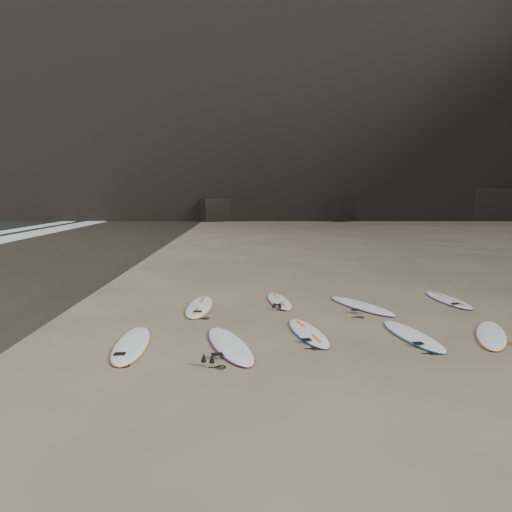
{
  "coord_description": "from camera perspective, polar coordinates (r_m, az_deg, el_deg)",
  "views": [
    {
      "loc": [
        -2.17,
        -10.79,
        3.15
      ],
      "look_at": [
        -1.92,
        2.13,
        1.5
      ],
      "focal_mm": 35.0,
      "sensor_mm": 36.0,
      "label": 1
    }
  ],
  "objects": [
    {
      "name": "surfboard_0",
      "position": [
        10.75,
        -14.05,
        -9.72
      ],
      "size": [
        0.81,
        2.72,
        0.1
      ],
      "primitive_type": "ellipsoid",
      "rotation": [
        0.0,
        0.0,
        0.06
      ],
      "color": "white",
      "rests_on": "ground"
    },
    {
      "name": "surfboard_8",
      "position": [
        15.65,
        21.06,
        -4.66
      ],
      "size": [
        0.85,
        2.55,
        0.09
      ],
      "primitive_type": "ellipsoid",
      "rotation": [
        0.0,
        0.0,
        0.1
      ],
      "color": "white",
      "rests_on": "ground"
    },
    {
      "name": "surfboard_6",
      "position": [
        14.47,
        2.67,
        -5.13
      ],
      "size": [
        0.83,
        2.35,
        0.08
      ],
      "primitive_type": "ellipsoid",
      "rotation": [
        0.0,
        0.0,
        0.12
      ],
      "color": "white",
      "rests_on": "ground"
    },
    {
      "name": "surfboard_5",
      "position": [
        13.83,
        -6.5,
        -5.73
      ],
      "size": [
        0.73,
        2.7,
        0.1
      ],
      "primitive_type": "ellipsoid",
      "rotation": [
        0.0,
        0.0,
        -0.03
      ],
      "color": "white",
      "rests_on": "ground"
    },
    {
      "name": "surfboard_7",
      "position": [
        14.15,
        11.94,
        -5.55
      ],
      "size": [
        1.72,
        2.7,
        0.1
      ],
      "primitive_type": "ellipsoid",
      "rotation": [
        0.0,
        0.0,
        0.44
      ],
      "color": "white",
      "rests_on": "ground"
    },
    {
      "name": "surfboard_4",
      "position": [
        12.26,
        25.28,
        -8.11
      ],
      "size": [
        1.54,
        2.5,
        0.09
      ],
      "primitive_type": "ellipsoid",
      "rotation": [
        0.0,
        0.0,
        -0.42
      ],
      "color": "white",
      "rests_on": "ground"
    },
    {
      "name": "ground",
      "position": [
        11.45,
        9.96,
        -8.81
      ],
      "size": [
        240.0,
        240.0,
        0.0
      ],
      "primitive_type": "plane",
      "color": "#897559",
      "rests_on": "ground"
    },
    {
      "name": "headland",
      "position": [
        67.41,
        23.44,
        22.07
      ],
      "size": [
        170.0,
        101.0,
        63.47
      ],
      "color": "black",
      "rests_on": "ground"
    },
    {
      "name": "surfboard_1",
      "position": [
        10.4,
        -3.04,
        -10.07
      ],
      "size": [
        1.38,
        2.81,
        0.1
      ],
      "primitive_type": "ellipsoid",
      "rotation": [
        0.0,
        0.0,
        0.28
      ],
      "color": "white",
      "rests_on": "ground"
    },
    {
      "name": "surfboard_2",
      "position": [
        11.34,
        5.97,
        -8.67
      ],
      "size": [
        0.99,
        2.46,
        0.09
      ],
      "primitive_type": "ellipsoid",
      "rotation": [
        0.0,
        0.0,
        0.18
      ],
      "color": "white",
      "rests_on": "ground"
    },
    {
      "name": "surfboard_3",
      "position": [
        11.57,
        17.44,
        -8.62
      ],
      "size": [
        1.01,
        2.59,
        0.09
      ],
      "primitive_type": "ellipsoid",
      "rotation": [
        0.0,
        0.0,
        0.16
      ],
      "color": "white",
      "rests_on": "ground"
    }
  ]
}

